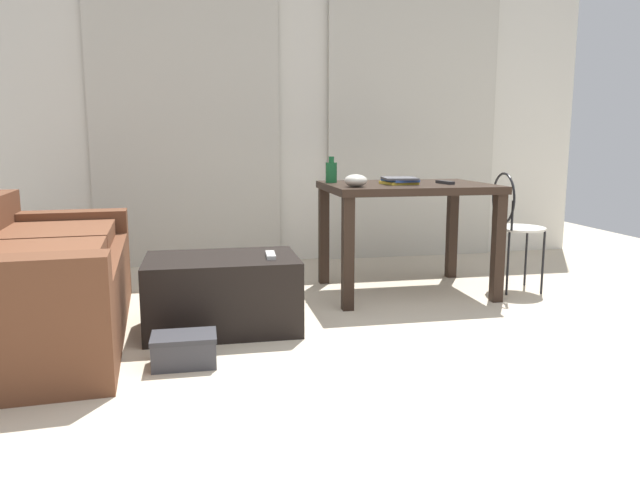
# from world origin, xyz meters

# --- Properties ---
(ground_plane) EXTENTS (7.63, 7.63, 0.00)m
(ground_plane) POSITION_xyz_m (0.00, 1.19, 0.00)
(ground_plane) COLOR beige
(wall_back) EXTENTS (5.20, 0.10, 2.53)m
(wall_back) POSITION_xyz_m (0.00, 3.18, 1.27)
(wall_back) COLOR silver
(wall_back) RESTS_ON ground
(curtains) EXTENTS (3.55, 0.03, 2.32)m
(curtains) POSITION_xyz_m (0.00, 3.09, 1.16)
(curtains) COLOR beige
(curtains) RESTS_ON ground
(couch) EXTENTS (1.00, 1.89, 0.74)m
(couch) POSITION_xyz_m (-1.81, 1.28, 0.31)
(couch) COLOR brown
(couch) RESTS_ON ground
(coffee_table) EXTENTS (0.85, 0.56, 0.42)m
(coffee_table) POSITION_xyz_m (-0.80, 1.24, 0.21)
(coffee_table) COLOR black
(coffee_table) RESTS_ON ground
(craft_table) EXTENTS (1.12, 0.84, 0.77)m
(craft_table) POSITION_xyz_m (0.50, 1.83, 0.65)
(craft_table) COLOR black
(craft_table) RESTS_ON ground
(wire_chair) EXTENTS (0.36, 0.37, 0.84)m
(wire_chair) POSITION_xyz_m (1.24, 1.72, 0.53)
(wire_chair) COLOR silver
(wire_chair) RESTS_ON ground
(bottle_near) EXTENTS (0.08, 0.08, 0.18)m
(bottle_near) POSITION_xyz_m (0.01, 2.03, 0.84)
(bottle_near) COLOR #195B2D
(bottle_near) RESTS_ON craft_table
(bowl) EXTENTS (0.15, 0.15, 0.08)m
(bowl) POSITION_xyz_m (0.08, 1.61, 0.81)
(bowl) COLOR beige
(bowl) RESTS_ON craft_table
(book_stack) EXTENTS (0.24, 0.28, 0.05)m
(book_stack) POSITION_xyz_m (0.43, 1.79, 0.79)
(book_stack) COLOR gold
(book_stack) RESTS_ON craft_table
(tv_remote_on_table) EXTENTS (0.07, 0.19, 0.02)m
(tv_remote_on_table) POSITION_xyz_m (0.75, 1.75, 0.78)
(tv_remote_on_table) COLOR #232326
(tv_remote_on_table) RESTS_ON craft_table
(scissors) EXTENTS (0.10, 0.09, 0.00)m
(scissors) POSITION_xyz_m (0.45, 2.09, 0.77)
(scissors) COLOR #9EA0A5
(scissors) RESTS_ON craft_table
(tv_remote_primary) EXTENTS (0.06, 0.19, 0.02)m
(tv_remote_primary) POSITION_xyz_m (-0.52, 1.18, 0.43)
(tv_remote_primary) COLOR #B7B7B2
(tv_remote_primary) RESTS_ON coffee_table
(shoebox) EXTENTS (0.31, 0.21, 0.15)m
(shoebox) POSITION_xyz_m (-1.00, 0.70, 0.08)
(shoebox) COLOR #38383D
(shoebox) RESTS_ON ground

